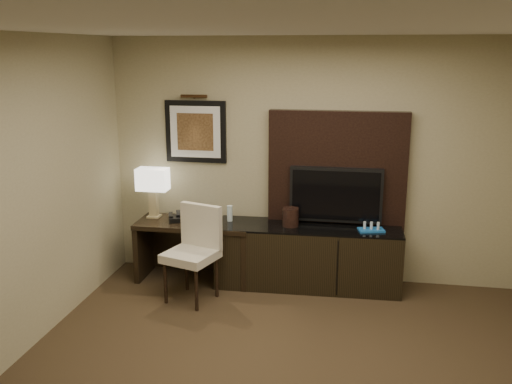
% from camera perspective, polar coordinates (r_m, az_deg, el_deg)
% --- Properties ---
extents(ceiling, '(4.50, 5.00, 0.01)m').
position_cam_1_polar(ceiling, '(3.75, 2.49, 16.22)').
color(ceiling, silver).
rests_on(ceiling, wall_back).
extents(wall_back, '(4.50, 0.01, 2.70)m').
position_cam_1_polar(wall_back, '(6.35, 5.44, 3.08)').
color(wall_back, tan).
rests_on(wall_back, floor).
extents(desk, '(1.29, 0.56, 0.69)m').
position_cam_1_polar(desk, '(6.51, -6.12, -5.86)').
color(desk, black).
rests_on(desk, floor).
extents(credenza, '(2.02, 0.62, 0.69)m').
position_cam_1_polar(credenza, '(6.34, 5.21, -6.40)').
color(credenza, black).
rests_on(credenza, floor).
extents(tv_wall_panel, '(1.50, 0.12, 1.30)m').
position_cam_1_polar(tv_wall_panel, '(6.29, 8.10, 2.15)').
color(tv_wall_panel, black).
rests_on(tv_wall_panel, wall_back).
extents(tv, '(1.00, 0.08, 0.60)m').
position_cam_1_polar(tv, '(6.25, 7.98, -0.28)').
color(tv, black).
rests_on(tv, tv_wall_panel).
extents(artwork, '(0.70, 0.04, 0.70)m').
position_cam_1_polar(artwork, '(6.52, -6.04, 6.02)').
color(artwork, black).
rests_on(artwork, wall_back).
extents(picture_light, '(0.04, 0.04, 0.30)m').
position_cam_1_polar(picture_light, '(6.44, -6.23, 9.50)').
color(picture_light, '#412815').
rests_on(picture_light, wall_back).
extents(desk_chair, '(0.62, 0.67, 1.00)m').
position_cam_1_polar(desk_chair, '(5.94, -6.56, -6.26)').
color(desk_chair, beige).
rests_on(desk_chair, floor).
extents(table_lamp, '(0.37, 0.23, 0.57)m').
position_cam_1_polar(table_lamp, '(6.57, -10.24, -0.08)').
color(table_lamp, tan).
rests_on(table_lamp, desk).
extents(desk_phone, '(0.26, 0.25, 0.11)m').
position_cam_1_polar(desk_phone, '(6.45, -7.77, -2.42)').
color(desk_phone, black).
rests_on(desk_phone, desk).
extents(blue_folder, '(0.30, 0.38, 0.02)m').
position_cam_1_polar(blue_folder, '(6.35, -5.88, -3.02)').
color(blue_folder, '#194FA8').
rests_on(blue_folder, desk).
extents(book, '(0.15, 0.03, 0.21)m').
position_cam_1_polar(book, '(6.32, -5.48, -2.20)').
color(book, tan).
rests_on(book, desk).
extents(water_bottle, '(0.07, 0.07, 0.18)m').
position_cam_1_polar(water_bottle, '(6.36, -2.64, -2.16)').
color(water_bottle, silver).
rests_on(water_bottle, desk).
extents(ice_bucket, '(0.22, 0.22, 0.20)m').
position_cam_1_polar(ice_bucket, '(6.19, 3.47, -2.52)').
color(ice_bucket, black).
rests_on(ice_bucket, credenza).
extents(minibar_tray, '(0.30, 0.22, 0.10)m').
position_cam_1_polar(minibar_tray, '(6.15, 11.46, -3.41)').
color(minibar_tray, '#1B63B2').
rests_on(minibar_tray, credenza).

